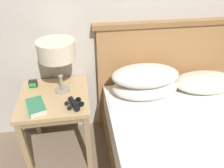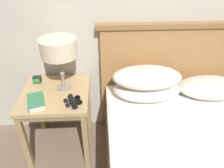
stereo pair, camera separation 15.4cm
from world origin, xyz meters
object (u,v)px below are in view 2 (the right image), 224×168
object	(u,v)px
book_on_nightstand	(36,102)
bed	(193,163)
nightstand	(56,100)
binoculars_pair	(73,101)
alarm_clock	(37,79)
table_lamp	(59,49)

from	to	relation	value
book_on_nightstand	bed	bearing A→B (deg)	-17.58
nightstand	book_on_nightstand	bearing A→B (deg)	-128.82
book_on_nightstand	binoculars_pair	xyz separation A→B (m)	(0.29, -0.01, 0.00)
book_on_nightstand	alarm_clock	world-z (taller)	alarm_clock
nightstand	binoculars_pair	bearing A→B (deg)	-44.40
nightstand	binoculars_pair	size ratio (longest dim) A/B	3.90
table_lamp	binoculars_pair	size ratio (longest dim) A/B	2.77
binoculars_pair	table_lamp	bearing A→B (deg)	113.08
table_lamp	book_on_nightstand	distance (m)	0.46
table_lamp	book_on_nightstand	xyz separation A→B (m)	(-0.19, -0.22, -0.35)
binoculars_pair	alarm_clock	xyz separation A→B (m)	(-0.36, 0.34, 0.01)
book_on_nightstand	nightstand	bearing A→B (deg)	51.18
alarm_clock	bed	bearing A→B (deg)	-29.15
book_on_nightstand	binoculars_pair	world-z (taller)	binoculars_pair
table_lamp	alarm_clock	bearing A→B (deg)	158.01
book_on_nightstand	table_lamp	bearing A→B (deg)	48.84
bed	table_lamp	bearing A→B (deg)	149.17
nightstand	bed	size ratio (longest dim) A/B	0.35
binoculars_pair	bed	bearing A→B (deg)	-21.99
binoculars_pair	alarm_clock	bearing A→B (deg)	136.44
book_on_nightstand	alarm_clock	size ratio (longest dim) A/B	3.37
table_lamp	alarm_clock	size ratio (longest dim) A/B	6.52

